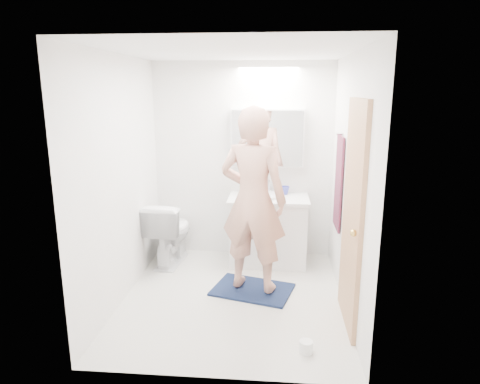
# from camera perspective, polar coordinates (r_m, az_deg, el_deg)

# --- Properties ---
(floor) EXTENTS (2.50, 2.50, 0.00)m
(floor) POSITION_cam_1_polar(r_m,az_deg,el_deg) (4.47, -0.94, -13.96)
(floor) COLOR silver
(floor) RESTS_ON ground
(ceiling) EXTENTS (2.50, 2.50, 0.00)m
(ceiling) POSITION_cam_1_polar(r_m,az_deg,el_deg) (3.97, -1.08, 18.40)
(ceiling) COLOR white
(ceiling) RESTS_ON floor
(wall_back) EXTENTS (2.50, 0.00, 2.50)m
(wall_back) POSITION_cam_1_polar(r_m,az_deg,el_deg) (5.28, 0.39, 4.15)
(wall_back) COLOR white
(wall_back) RESTS_ON floor
(wall_front) EXTENTS (2.50, 0.00, 2.50)m
(wall_front) POSITION_cam_1_polar(r_m,az_deg,el_deg) (2.86, -3.60, -4.13)
(wall_front) COLOR white
(wall_front) RESTS_ON floor
(wall_left) EXTENTS (0.00, 2.50, 2.50)m
(wall_left) POSITION_cam_1_polar(r_m,az_deg,el_deg) (4.31, -15.73, 1.47)
(wall_left) COLOR white
(wall_left) RESTS_ON floor
(wall_right) EXTENTS (0.00, 2.50, 2.50)m
(wall_right) POSITION_cam_1_polar(r_m,az_deg,el_deg) (4.09, 14.50, 0.92)
(wall_right) COLOR white
(wall_right) RESTS_ON floor
(vanity_cabinet) EXTENTS (0.90, 0.55, 0.78)m
(vanity_cabinet) POSITION_cam_1_polar(r_m,az_deg,el_deg) (5.18, 3.79, -5.30)
(vanity_cabinet) COLOR white
(vanity_cabinet) RESTS_ON floor
(countertop) EXTENTS (0.95, 0.58, 0.04)m
(countertop) POSITION_cam_1_polar(r_m,az_deg,el_deg) (5.07, 3.87, -0.91)
(countertop) COLOR white
(countertop) RESTS_ON vanity_cabinet
(sink_basin) EXTENTS (0.36, 0.36, 0.03)m
(sink_basin) POSITION_cam_1_polar(r_m,az_deg,el_deg) (5.09, 3.88, -0.45)
(sink_basin) COLOR silver
(sink_basin) RESTS_ON countertop
(faucet) EXTENTS (0.02, 0.02, 0.16)m
(faucet) POSITION_cam_1_polar(r_m,az_deg,el_deg) (5.26, 3.93, 0.74)
(faucet) COLOR #B9B8BD
(faucet) RESTS_ON countertop
(medicine_cabinet) EXTENTS (0.88, 0.14, 0.70)m
(medicine_cabinet) POSITION_cam_1_polar(r_m,az_deg,el_deg) (5.15, 3.69, 7.25)
(medicine_cabinet) COLOR white
(medicine_cabinet) RESTS_ON wall_back
(mirror_panel) EXTENTS (0.84, 0.01, 0.66)m
(mirror_panel) POSITION_cam_1_polar(r_m,az_deg,el_deg) (5.07, 3.67, 7.16)
(mirror_panel) COLOR silver
(mirror_panel) RESTS_ON medicine_cabinet
(toilet) EXTENTS (0.51, 0.80, 0.78)m
(toilet) POSITION_cam_1_polar(r_m,az_deg,el_deg) (5.23, -9.39, -5.30)
(toilet) COLOR white
(toilet) RESTS_ON floor
(bath_rug) EXTENTS (0.92, 0.74, 0.02)m
(bath_rug) POSITION_cam_1_polar(r_m,az_deg,el_deg) (4.60, 1.68, -12.95)
(bath_rug) COLOR #152242
(bath_rug) RESTS_ON floor
(person) EXTENTS (0.78, 0.62, 1.88)m
(person) POSITION_cam_1_polar(r_m,az_deg,el_deg) (4.25, 1.77, -1.12)
(person) COLOR tan
(person) RESTS_ON bath_rug
(door) EXTENTS (0.04, 0.80, 2.00)m
(door) POSITION_cam_1_polar(r_m,az_deg,el_deg) (3.80, 14.87, -3.17)
(door) COLOR tan
(door) RESTS_ON wall_right
(door_knob) EXTENTS (0.06, 0.06, 0.06)m
(door_knob) POSITION_cam_1_polar(r_m,az_deg,el_deg) (3.53, 14.99, -5.34)
(door_knob) COLOR gold
(door_knob) RESTS_ON door
(towel) EXTENTS (0.02, 0.42, 1.00)m
(towel) POSITION_cam_1_polar(r_m,az_deg,el_deg) (4.64, 13.08, 1.21)
(towel) COLOR #112238
(towel) RESTS_ON wall_right
(towel_hook) EXTENTS (0.07, 0.02, 0.02)m
(towel_hook) POSITION_cam_1_polar(r_m,az_deg,el_deg) (4.56, 13.27, 7.61)
(towel_hook) COLOR silver
(towel_hook) RESTS_ON wall_right
(soap_bottle_a) EXTENTS (0.09, 0.09, 0.21)m
(soap_bottle_a) POSITION_cam_1_polar(r_m,az_deg,el_deg) (5.20, 0.35, 0.88)
(soap_bottle_a) COLOR #EBE998
(soap_bottle_a) RESTS_ON countertop
(soap_bottle_b) EXTENTS (0.10, 0.10, 0.15)m
(soap_bottle_b) POSITION_cam_1_polar(r_m,az_deg,el_deg) (5.22, 2.48, 0.63)
(soap_bottle_b) COLOR #5B9CC3
(soap_bottle_b) RESTS_ON countertop
(toothbrush_cup) EXTENTS (0.14, 0.14, 0.10)m
(toothbrush_cup) POSITION_cam_1_polar(r_m,az_deg,el_deg) (5.20, 6.07, 0.23)
(toothbrush_cup) COLOR #383FAA
(toothbrush_cup) RESTS_ON countertop
(toilet_paper_roll) EXTENTS (0.11, 0.11, 0.10)m
(toilet_paper_roll) POSITION_cam_1_polar(r_m,az_deg,el_deg) (3.68, 8.85, -19.83)
(toilet_paper_roll) COLOR white
(toilet_paper_roll) RESTS_ON floor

